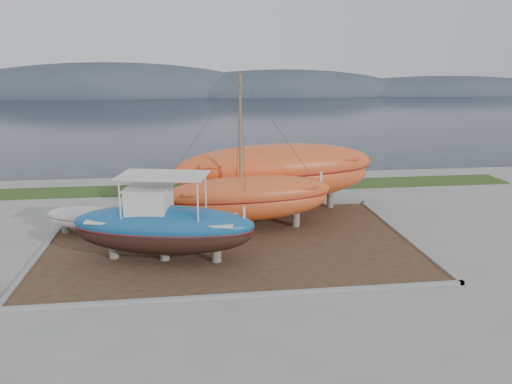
{
  "coord_description": "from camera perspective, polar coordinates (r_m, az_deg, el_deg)",
  "views": [
    {
      "loc": [
        -1.77,
        -19.83,
        8.89
      ],
      "look_at": [
        1.33,
        4.0,
        2.63
      ],
      "focal_mm": 35.0,
      "sensor_mm": 36.0,
      "label": 1
    }
  ],
  "objects": [
    {
      "name": "sea",
      "position": [
        90.29,
        -6.33,
        8.86
      ],
      "size": [
        260.0,
        100.0,
        0.04
      ],
      "primitive_type": null,
      "color": "#171F2E",
      "rests_on": "ground"
    },
    {
      "name": "dirt_patch",
      "position": [
        25.48,
        -2.98,
        -5.77
      ],
      "size": [
        18.0,
        12.0,
        0.06
      ],
      "primitive_type": "cube",
      "color": "#422D1E",
      "rests_on": "ground"
    },
    {
      "name": "curb_frame",
      "position": [
        25.47,
        -2.98,
        -5.67
      ],
      "size": [
        18.6,
        12.6,
        0.15
      ],
      "primitive_type": null,
      "color": "gray",
      "rests_on": "ground"
    },
    {
      "name": "orange_bare_hull",
      "position": [
        29.97,
        2.38,
        1.44
      ],
      "size": [
        12.73,
        5.53,
        4.03
      ],
      "primitive_type": null,
      "rotation": [
        0.0,
        0.0,
        0.15
      ],
      "color": "#E05222",
      "rests_on": "dirt_patch"
    },
    {
      "name": "white_dinghy",
      "position": [
        27.87,
        -18.62,
        -3.15
      ],
      "size": [
        4.97,
        3.1,
        1.4
      ],
      "primitive_type": null,
      "rotation": [
        0.0,
        0.0,
        -0.32
      ],
      "color": "silver",
      "rests_on": "dirt_patch"
    },
    {
      "name": "blue_caique",
      "position": [
        22.96,
        -10.59,
        -2.93
      ],
      "size": [
        8.75,
        4.37,
        4.03
      ],
      "primitive_type": null,
      "rotation": [
        0.0,
        0.0,
        -0.22
      ],
      "color": "#175A93",
      "rests_on": "dirt_patch"
    },
    {
      "name": "mountain_ridge",
      "position": [
        145.11,
        -6.82,
        10.98
      ],
      "size": [
        200.0,
        36.0,
        20.0
      ],
      "primitive_type": null,
      "color": "#333D49",
      "rests_on": "ground"
    },
    {
      "name": "ground",
      "position": [
        21.8,
        -2.14,
        -9.48
      ],
      "size": [
        140.0,
        140.0,
        0.0
      ],
      "primitive_type": "plane",
      "color": "gray",
      "rests_on": "ground"
    },
    {
      "name": "grass_strip",
      "position": [
        36.46,
        -4.41,
        0.5
      ],
      "size": [
        44.0,
        3.0,
        0.08
      ],
      "primitive_type": "cube",
      "color": "#284219",
      "rests_on": "ground"
    },
    {
      "name": "orange_sailboat",
      "position": [
        26.22,
        -0.78,
        4.26
      ],
      "size": [
        9.33,
        3.55,
        8.26
      ],
      "primitive_type": null,
      "rotation": [
        0.0,
        0.0,
        0.1
      ],
      "color": "#E05222",
      "rests_on": "dirt_patch"
    }
  ]
}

